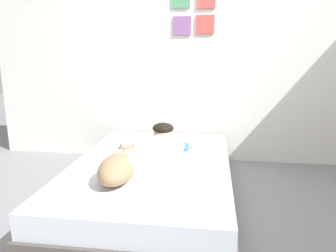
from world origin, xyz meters
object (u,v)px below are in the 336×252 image
Objects in this scene: dog at (119,167)px; coffee_cup at (184,147)px; bed at (152,181)px; pillow at (164,140)px; person_lying at (157,151)px; cell_phone at (122,175)px.

coffee_cup is at bearing 62.57° from dog.
coffee_cup is at bearing 56.17° from bed.
coffee_cup is (0.22, -0.13, -0.02)m from pillow.
person_lying reaches higher than pillow.
cell_phone is at bearing -121.07° from coffee_cup.
pillow is 0.57× the size of person_lying.
person_lying is (0.05, -0.01, 0.28)m from bed.
person_lying reaches higher than bed.
person_lying is (0.02, -0.51, 0.05)m from pillow.
pillow is 3.71× the size of cell_phone.
person_lying is 6.57× the size of cell_phone.
person_lying is 7.36× the size of coffee_cup.
dog reaches higher than pillow.
dog reaches higher than coffee_cup.
pillow reaches higher than bed.
person_lying reaches higher than coffee_cup.
bed is 0.49m from coffee_cup.
cell_phone is (-0.17, -0.33, 0.17)m from bed.
pillow is 0.90× the size of dog.
person_lying is at bearing 54.82° from cell_phone.
person_lying is at bearing 62.62° from dog.
bed is 0.28m from person_lying.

